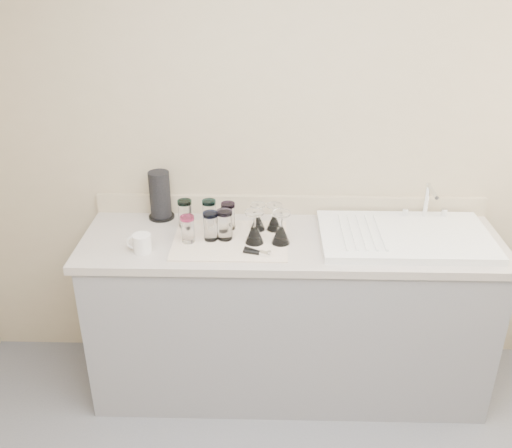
{
  "coord_description": "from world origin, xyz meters",
  "views": [
    {
      "loc": [
        -0.11,
        -1.27,
        2.21
      ],
      "look_at": [
        -0.17,
        1.15,
        1.0
      ],
      "focal_mm": 40.0,
      "sensor_mm": 36.0,
      "label": 1
    }
  ],
  "objects_px": {
    "white_mug": "(141,243)",
    "tumbler_magenta": "(188,229)",
    "sink_unit": "(405,236)",
    "tumbler_teal": "(185,213)",
    "tumbler_cyan": "(209,213)",
    "goblet_back_left": "(258,221)",
    "goblet_front_left": "(254,232)",
    "tumbler_lavender": "(225,225)",
    "tumbler_purple": "(228,216)",
    "goblet_front_right": "(281,233)",
    "goblet_back_right": "(274,221)",
    "paper_towel_roll": "(160,196)",
    "can_opener": "(257,252)",
    "tumbler_blue": "(211,226)"
  },
  "relations": [
    {
      "from": "goblet_back_right",
      "to": "paper_towel_roll",
      "type": "height_order",
      "value": "paper_towel_roll"
    },
    {
      "from": "tumbler_teal",
      "to": "tumbler_lavender",
      "type": "distance_m",
      "value": 0.25
    },
    {
      "from": "goblet_front_left",
      "to": "goblet_front_right",
      "type": "bearing_deg",
      "value": -0.41
    },
    {
      "from": "goblet_back_left",
      "to": "white_mug",
      "type": "distance_m",
      "value": 0.58
    },
    {
      "from": "goblet_front_left",
      "to": "white_mug",
      "type": "xyz_separation_m",
      "value": [
        -0.52,
        -0.09,
        -0.02
      ]
    },
    {
      "from": "tumbler_cyan",
      "to": "goblet_front_left",
      "type": "height_order",
      "value": "goblet_front_left"
    },
    {
      "from": "tumbler_teal",
      "to": "can_opener",
      "type": "xyz_separation_m",
      "value": [
        0.37,
        -0.28,
        -0.06
      ]
    },
    {
      "from": "tumbler_blue",
      "to": "paper_towel_roll",
      "type": "bearing_deg",
      "value": 138.47
    },
    {
      "from": "goblet_front_left",
      "to": "tumbler_teal",
      "type": "bearing_deg",
      "value": 154.71
    },
    {
      "from": "goblet_back_right",
      "to": "goblet_front_left",
      "type": "bearing_deg",
      "value": -123.96
    },
    {
      "from": "tumbler_purple",
      "to": "goblet_front_left",
      "type": "distance_m",
      "value": 0.2
    },
    {
      "from": "tumbler_teal",
      "to": "white_mug",
      "type": "xyz_separation_m",
      "value": [
        -0.17,
        -0.26,
        -0.04
      ]
    },
    {
      "from": "tumbler_cyan",
      "to": "tumbler_magenta",
      "type": "height_order",
      "value": "tumbler_cyan"
    },
    {
      "from": "tumbler_blue",
      "to": "tumbler_magenta",
      "type": "bearing_deg",
      "value": -166.49
    },
    {
      "from": "tumbler_teal",
      "to": "tumbler_cyan",
      "type": "distance_m",
      "value": 0.12
    },
    {
      "from": "tumbler_magenta",
      "to": "tumbler_cyan",
      "type": "bearing_deg",
      "value": 63.73
    },
    {
      "from": "sink_unit",
      "to": "goblet_back_right",
      "type": "xyz_separation_m",
      "value": [
        -0.64,
        0.07,
        0.03
      ]
    },
    {
      "from": "can_opener",
      "to": "goblet_front_right",
      "type": "bearing_deg",
      "value": 45.64
    },
    {
      "from": "tumbler_cyan",
      "to": "goblet_back_right",
      "type": "distance_m",
      "value": 0.33
    },
    {
      "from": "sink_unit",
      "to": "goblet_front_right",
      "type": "relative_size",
      "value": 5.09
    },
    {
      "from": "can_opener",
      "to": "white_mug",
      "type": "height_order",
      "value": "white_mug"
    },
    {
      "from": "paper_towel_roll",
      "to": "goblet_front_right",
      "type": "bearing_deg",
      "value": -24.3
    },
    {
      "from": "goblet_front_right",
      "to": "tumbler_magenta",
      "type": "bearing_deg",
      "value": 179.69
    },
    {
      "from": "sink_unit",
      "to": "goblet_back_right",
      "type": "relative_size",
      "value": 6.02
    },
    {
      "from": "tumbler_cyan",
      "to": "tumbler_lavender",
      "type": "relative_size",
      "value": 0.92
    },
    {
      "from": "tumbler_cyan",
      "to": "tumbler_blue",
      "type": "bearing_deg",
      "value": -81.81
    },
    {
      "from": "goblet_back_right",
      "to": "can_opener",
      "type": "bearing_deg",
      "value": -107.11
    },
    {
      "from": "sink_unit",
      "to": "tumbler_lavender",
      "type": "relative_size",
      "value": 5.45
    },
    {
      "from": "tumbler_cyan",
      "to": "paper_towel_roll",
      "type": "distance_m",
      "value": 0.29
    },
    {
      "from": "tumbler_cyan",
      "to": "tumbler_magenta",
      "type": "distance_m",
      "value": 0.19
    },
    {
      "from": "goblet_back_left",
      "to": "goblet_front_left",
      "type": "height_order",
      "value": "goblet_front_left"
    },
    {
      "from": "tumbler_lavender",
      "to": "paper_towel_roll",
      "type": "bearing_deg",
      "value": 145.27
    },
    {
      "from": "tumbler_purple",
      "to": "goblet_front_left",
      "type": "relative_size",
      "value": 0.86
    },
    {
      "from": "tumbler_blue",
      "to": "tumbler_lavender",
      "type": "bearing_deg",
      "value": 6.73
    },
    {
      "from": "tumbler_teal",
      "to": "tumbler_purple",
      "type": "distance_m",
      "value": 0.22
    },
    {
      "from": "goblet_front_right",
      "to": "white_mug",
      "type": "height_order",
      "value": "goblet_front_right"
    },
    {
      "from": "tumbler_blue",
      "to": "goblet_front_right",
      "type": "height_order",
      "value": "goblet_front_right"
    },
    {
      "from": "tumbler_cyan",
      "to": "tumbler_blue",
      "type": "relative_size",
      "value": 0.97
    },
    {
      "from": "white_mug",
      "to": "tumbler_magenta",
      "type": "bearing_deg",
      "value": 23.6
    },
    {
      "from": "tumbler_blue",
      "to": "goblet_back_right",
      "type": "bearing_deg",
      "value": 20.36
    },
    {
      "from": "tumbler_lavender",
      "to": "goblet_front_left",
      "type": "xyz_separation_m",
      "value": [
        0.14,
        -0.04,
        -0.02
      ]
    },
    {
      "from": "tumbler_purple",
      "to": "sink_unit",
      "type": "bearing_deg",
      "value": -5.09
    },
    {
      "from": "sink_unit",
      "to": "can_opener",
      "type": "xyz_separation_m",
      "value": [
        -0.72,
        -0.18,
        -0.0
      ]
    },
    {
      "from": "tumbler_purple",
      "to": "goblet_front_right",
      "type": "distance_m",
      "value": 0.3
    },
    {
      "from": "tumbler_cyan",
      "to": "can_opener",
      "type": "height_order",
      "value": "tumbler_cyan"
    },
    {
      "from": "tumbler_cyan",
      "to": "tumbler_blue",
      "type": "distance_m",
      "value": 0.15
    },
    {
      "from": "tumbler_purple",
      "to": "paper_towel_roll",
      "type": "relative_size",
      "value": 0.55
    },
    {
      "from": "sink_unit",
      "to": "tumbler_teal",
      "type": "bearing_deg",
      "value": 174.7
    },
    {
      "from": "tumbler_lavender",
      "to": "goblet_back_left",
      "type": "height_order",
      "value": "tumbler_lavender"
    },
    {
      "from": "goblet_back_left",
      "to": "goblet_front_left",
      "type": "distance_m",
      "value": 0.14
    }
  ]
}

